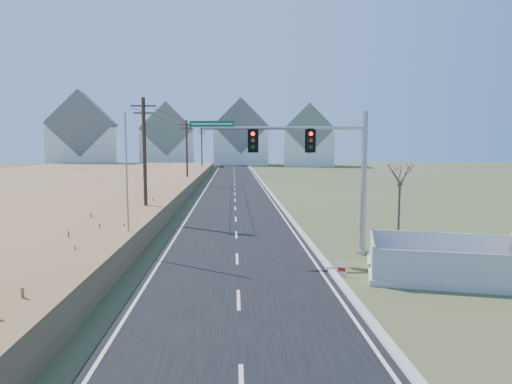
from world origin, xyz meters
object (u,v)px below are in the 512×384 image
object	(u,v)px
open_sign	(342,269)
bare_tree	(400,173)
flagpole	(127,200)
traffic_signal_mast	(327,168)
fence_enclosure	(447,269)

from	to	relation	value
open_sign	bare_tree	bearing A→B (deg)	90.02
flagpole	bare_tree	xyz separation A→B (m)	(15.96, 5.48, 0.98)
traffic_signal_mast	bare_tree	bearing A→B (deg)	47.66
traffic_signal_mast	fence_enclosure	world-z (taller)	traffic_signal_mast
traffic_signal_mast	bare_tree	xyz separation A→B (m)	(5.84, 5.42, -0.61)
open_sign	bare_tree	distance (m)	11.76
traffic_signal_mast	open_sign	distance (m)	5.85
fence_enclosure	bare_tree	distance (m)	10.43
bare_tree	traffic_signal_mast	bearing A→B (deg)	-137.16
open_sign	bare_tree	size ratio (longest dim) A/B	0.11
bare_tree	flagpole	bearing A→B (deg)	-161.06
fence_enclosure	bare_tree	world-z (taller)	bare_tree
fence_enclosure	flagpole	distance (m)	15.39
open_sign	flagpole	size ratio (longest dim) A/B	0.08
fence_enclosure	open_sign	xyz separation A→B (m)	(-4.57, 0.22, -0.00)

